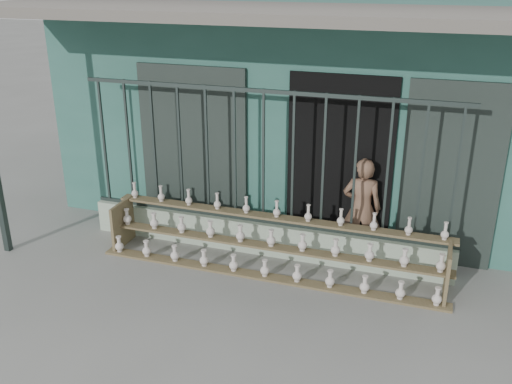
% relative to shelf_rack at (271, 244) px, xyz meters
% --- Properties ---
extents(ground, '(60.00, 60.00, 0.00)m').
position_rel_shelf_rack_xyz_m(ground, '(-0.23, -0.89, -0.36)').
color(ground, slate).
extents(workshop_building, '(7.40, 6.60, 3.21)m').
position_rel_shelf_rack_xyz_m(workshop_building, '(-0.23, 3.34, 1.26)').
color(workshop_building, '#2B5B4F').
rests_on(workshop_building, ground).
extents(parapet_wall, '(5.00, 0.20, 0.45)m').
position_rel_shelf_rack_xyz_m(parapet_wall, '(-0.23, 0.41, -0.13)').
color(parapet_wall, '#A0B49A').
rests_on(parapet_wall, ground).
extents(security_fence, '(5.00, 0.04, 1.80)m').
position_rel_shelf_rack_xyz_m(security_fence, '(-0.23, 0.41, 0.99)').
color(security_fence, '#283330').
rests_on(security_fence, parapet_wall).
extents(shelf_rack, '(4.50, 0.68, 0.85)m').
position_rel_shelf_rack_xyz_m(shelf_rack, '(0.00, 0.00, 0.00)').
color(shelf_rack, brown).
rests_on(shelf_rack, ground).
extents(elderly_woman, '(0.53, 0.38, 1.38)m').
position_rel_shelf_rack_xyz_m(elderly_woman, '(1.02, 0.74, 0.33)').
color(elderly_woman, brown).
rests_on(elderly_woman, ground).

